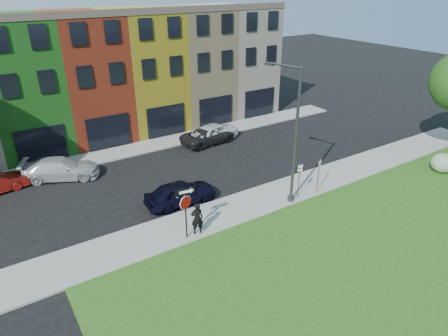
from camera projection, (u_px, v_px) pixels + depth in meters
ground at (292, 224)px, 22.45m from camera, size 120.00×120.00×0.00m
sidewalk_near at (284, 192)px, 25.67m from camera, size 40.00×3.00×0.12m
sidewalk_far at (140, 148)px, 32.31m from camera, size 40.00×2.40×0.12m
rowhouse_block at (113, 72)px, 35.10m from camera, size 30.00×10.12×10.00m
stop_sign at (185, 203)px, 20.28m from camera, size 1.05×0.18×2.91m
man at (197, 218)px, 21.12m from camera, size 0.90×0.80×1.83m
sedan_near at (180, 193)px, 24.22m from camera, size 1.80×4.38×1.49m
parked_car_silver at (61, 169)px, 27.31m from camera, size 5.72×6.54×1.46m
parked_car_dark at (208, 136)px, 33.14m from camera, size 3.13×5.16×1.31m
parked_car_white at (215, 132)px, 33.66m from camera, size 3.78×5.31×1.54m
street_lamp at (293, 137)px, 22.96m from camera, size 0.90×2.53×8.20m
parking_sign_a at (299, 177)px, 24.29m from camera, size 0.32×0.11×2.40m
parking_sign_b at (319, 171)px, 25.06m from camera, size 0.30×0.15×2.30m
shrub at (443, 163)px, 28.00m from camera, size 1.60×1.60×1.36m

